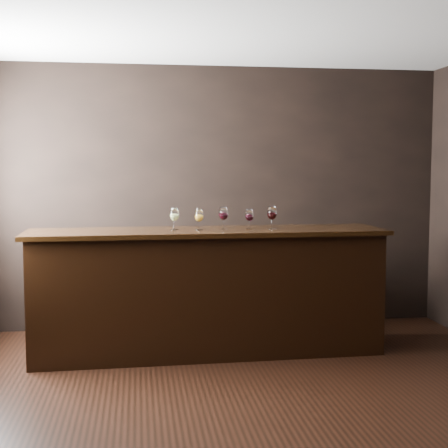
{
  "coord_description": "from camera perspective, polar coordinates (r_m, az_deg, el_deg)",
  "views": [
    {
      "loc": [
        -0.79,
        -4.43,
        1.7
      ],
      "look_at": [
        -0.01,
        1.22,
        1.2
      ],
      "focal_mm": 50.0,
      "sensor_mm": 36.0,
      "label": 1
    }
  ],
  "objects": [
    {
      "name": "glass_amber",
      "position": [
        5.67,
        -2.3,
        0.76
      ],
      "size": [
        0.08,
        0.08,
        0.19
      ],
      "color": "white",
      "rests_on": "bar_top"
    },
    {
      "name": "glass_red_a",
      "position": [
        5.75,
        -0.04,
        0.92
      ],
      "size": [
        0.09,
        0.09,
        0.21
      ],
      "color": "white",
      "rests_on": "bar_top"
    },
    {
      "name": "glass_red_c",
      "position": [
        5.77,
        4.4,
        0.98
      ],
      "size": [
        0.09,
        0.09,
        0.22
      ],
      "color": "white",
      "rests_on": "bar_top"
    },
    {
      "name": "bar_top",
      "position": [
        5.71,
        -1.49,
        -0.73
      ],
      "size": [
        3.29,
        0.83,
        0.04
      ],
      "primitive_type": "cube",
      "rotation": [
        0.0,
        0.0,
        0.02
      ],
      "color": "black",
      "rests_on": "bar_counter"
    },
    {
      "name": "glass_white",
      "position": [
        5.7,
        -4.55,
        0.83
      ],
      "size": [
        0.09,
        0.09,
        0.2
      ],
      "color": "white",
      "rests_on": "bar_top"
    },
    {
      "name": "back_bar_shelf",
      "position": [
        6.58,
        -5.34,
        -6.0
      ],
      "size": [
        2.48,
        0.4,
        0.89
      ],
      "primitive_type": "cube",
      "color": "black",
      "rests_on": "ground"
    },
    {
      "name": "bar_counter",
      "position": [
        5.79,
        -1.48,
        -6.4
      ],
      "size": [
        3.18,
        0.75,
        1.11
      ],
      "primitive_type": "cube",
      "rotation": [
        0.0,
        0.0,
        0.02
      ],
      "color": "black",
      "rests_on": "ground"
    },
    {
      "name": "glass_red_b",
      "position": [
        5.75,
        2.34,
        0.77
      ],
      "size": [
        0.08,
        0.08,
        0.19
      ],
      "color": "white",
      "rests_on": "bar_top"
    },
    {
      "name": "ground",
      "position": [
        4.81,
        2.18,
        -15.71
      ],
      "size": [
        5.0,
        5.0,
        0.0
      ],
      "primitive_type": "plane",
      "color": "black",
      "rests_on": "ground"
    },
    {
      "name": "room_shell",
      "position": [
        4.57,
        -0.89,
        6.39
      ],
      "size": [
        5.02,
        4.52,
        2.81
      ],
      "color": "black",
      "rests_on": "ground"
    }
  ]
}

